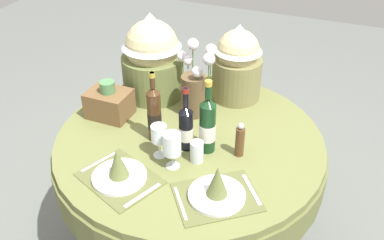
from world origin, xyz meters
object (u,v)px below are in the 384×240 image
at_px(gift_tub_back_left, 152,53).
at_px(wine_bottle_centre, 207,125).
at_px(gift_tub_back_centre, 238,60).
at_px(tumbler_near_right, 197,152).
at_px(wine_bottle_right, 154,114).
at_px(woven_basket_side_left, 109,103).
at_px(place_setting_right, 217,189).
at_px(wine_bottle_left, 186,127).
at_px(flower_vase, 194,86).
at_px(pepper_mill, 240,141).
at_px(wine_glass_right, 172,145).
at_px(place_setting_left, 119,170).
at_px(dining_table, 190,157).
at_px(wine_glass_left, 159,134).

bearing_deg(gift_tub_back_left, wine_bottle_centre, -38.72).
bearing_deg(gift_tub_back_centre, tumbler_near_right, -89.07).
distance_m(gift_tub_back_left, gift_tub_back_centre, 0.47).
xyz_separation_m(wine_bottle_right, woven_basket_side_left, (-0.32, 0.10, -0.07)).
height_order(place_setting_right, gift_tub_back_left, gift_tub_back_left).
bearing_deg(wine_bottle_left, flower_vase, 104.83).
bearing_deg(tumbler_near_right, pepper_mill, 34.65).
bearing_deg(flower_vase, wine_bottle_centre, -57.24).
relative_size(wine_glass_right, gift_tub_back_centre, 0.41).
bearing_deg(wine_bottle_right, place_setting_left, -92.46).
distance_m(place_setting_right, woven_basket_side_left, 0.82).
bearing_deg(wine_glass_right, gift_tub_back_centre, 83.89).
bearing_deg(wine_glass_right, place_setting_right, -23.89).
height_order(dining_table, wine_bottle_left, wine_bottle_left).
xyz_separation_m(place_setting_right, wine_bottle_centre, (-0.15, 0.29, 0.10)).
xyz_separation_m(wine_glass_right, pepper_mill, (0.25, 0.19, -0.04)).
bearing_deg(place_setting_left, wine_glass_left, 66.70).
bearing_deg(gift_tub_back_centre, place_setting_right, -77.80).
bearing_deg(wine_bottle_centre, wine_bottle_right, -176.93).
bearing_deg(place_setting_right, wine_glass_right, 156.11).
bearing_deg(wine_bottle_centre, pepper_mill, 7.54).
height_order(tumbler_near_right, woven_basket_side_left, woven_basket_side_left).
bearing_deg(gift_tub_back_left, pepper_mill, -29.76).
relative_size(wine_bottle_left, gift_tub_back_left, 0.67).
bearing_deg(wine_bottle_right, wine_bottle_left, -2.65).
bearing_deg(pepper_mill, wine_bottle_right, -175.29).
relative_size(place_setting_right, gift_tub_back_centre, 0.99).
bearing_deg(wine_glass_left, place_setting_right, -25.28).
bearing_deg(pepper_mill, gift_tub_back_centre, 109.32).
bearing_deg(woven_basket_side_left, dining_table, -2.33).
relative_size(place_setting_right, wine_bottle_centre, 1.15).
bearing_deg(place_setting_right, pepper_mill, 89.65).
distance_m(wine_bottle_centre, wine_glass_left, 0.23).
bearing_deg(wine_glass_left, place_setting_left, -113.30).
xyz_separation_m(wine_bottle_right, gift_tub_back_centre, (0.24, 0.54, 0.09)).
xyz_separation_m(pepper_mill, gift_tub_back_centre, (-0.18, 0.51, 0.15)).
bearing_deg(flower_vase, wine_glass_left, -91.52).
xyz_separation_m(wine_bottle_left, wine_bottle_centre, (0.10, 0.02, 0.02)).
bearing_deg(dining_table, wine_bottle_centre, -28.13).
relative_size(wine_glass_right, woven_basket_side_left, 0.82).
distance_m(wine_glass_left, wine_glass_right, 0.10).
distance_m(place_setting_left, place_setting_right, 0.43).
xyz_separation_m(tumbler_near_right, gift_tub_back_left, (-0.45, 0.47, 0.20)).
bearing_deg(tumbler_near_right, place_setting_left, -137.39).
distance_m(wine_bottle_right, gift_tub_back_left, 0.45).
distance_m(place_setting_left, tumbler_near_right, 0.36).
distance_m(dining_table, wine_glass_right, 0.35).
relative_size(dining_table, wine_bottle_right, 3.70).
height_order(wine_glass_right, gift_tub_back_centre, gift_tub_back_centre).
relative_size(place_setting_right, wine_glass_right, 2.39).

